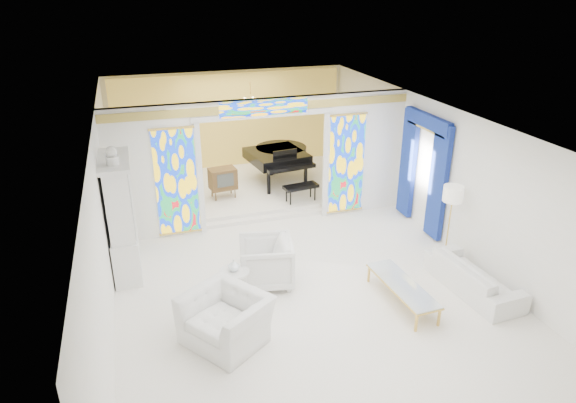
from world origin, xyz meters
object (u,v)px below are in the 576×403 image
object	(u,v)px
china_cabinet	(122,219)
grand_piano	(280,155)
tv_console	(223,179)
coffee_table	(402,285)
armchair_left	(226,319)
sofa	(474,276)
armchair_right	(266,262)

from	to	relation	value
china_cabinet	grand_piano	xyz separation A→B (m)	(4.23, 3.53, -0.25)
grand_piano	tv_console	distance (m)	1.91
coffee_table	tv_console	distance (m)	5.87
china_cabinet	tv_console	xyz separation A→B (m)	(2.48, 2.81, -0.48)
armchair_left	sofa	world-z (taller)	armchair_left
armchair_left	grand_piano	world-z (taller)	grand_piano
armchair_left	armchair_right	world-z (taller)	armchair_right
china_cabinet	armchair_left	size ratio (longest dim) A/B	2.16
armchair_left	grand_piano	size ratio (longest dim) A/B	0.44
tv_console	sofa	bearing A→B (deg)	-62.91
china_cabinet	armchair_right	bearing A→B (deg)	-26.25
armchair_right	china_cabinet	bearing A→B (deg)	-105.23
coffee_table	sofa	bearing A→B (deg)	-1.47
china_cabinet	armchair_right	distance (m)	2.90
armchair_left	china_cabinet	bearing A→B (deg)	173.23
armchair_left	tv_console	size ratio (longest dim) A/B	1.61
armchair_left	armchair_right	xyz separation A→B (m)	(1.06, 1.47, 0.05)
armchair_right	sofa	xyz separation A→B (m)	(3.64, -1.42, -0.16)
china_cabinet	sofa	bearing A→B (deg)	-23.33
armchair_right	sofa	size ratio (longest dim) A/B	0.49
china_cabinet	grand_piano	distance (m)	5.52
grand_piano	china_cabinet	bearing A→B (deg)	-148.05
armchair_right	coffee_table	world-z (taller)	armchair_right
coffee_table	grand_piano	size ratio (longest dim) A/B	0.61
sofa	coffee_table	world-z (taller)	sofa
tv_console	grand_piano	bearing A→B (deg)	15.71
china_cabinet	tv_console	distance (m)	3.78
china_cabinet	grand_piano	world-z (taller)	china_cabinet
coffee_table	tv_console	world-z (taller)	tv_console
armchair_left	tv_console	bearing A→B (deg)	134.51
armchair_left	grand_piano	distance (m)	6.86
sofa	coffee_table	size ratio (longest dim) A/B	1.15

